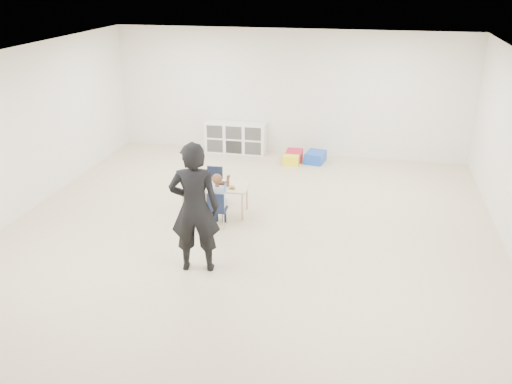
% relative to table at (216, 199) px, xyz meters
% --- Properties ---
extents(room, '(9.00, 9.02, 2.80)m').
position_rel_table_xyz_m(room, '(0.72, -0.88, 1.13)').
color(room, beige).
rests_on(room, ground).
extents(table, '(1.18, 0.64, 0.53)m').
position_rel_table_xyz_m(table, '(0.00, 0.00, 0.00)').
color(table, beige).
rests_on(table, ground).
extents(chair_near, '(0.32, 0.30, 0.63)m').
position_rel_table_xyz_m(chair_near, '(0.18, -0.50, 0.05)').
color(chair_near, black).
rests_on(chair_near, ground).
extents(chair_far, '(0.32, 0.30, 0.63)m').
position_rel_table_xyz_m(chair_far, '(-0.18, 0.50, 0.05)').
color(chair_far, black).
rests_on(chair_far, ground).
extents(child, '(0.45, 0.45, 1.00)m').
position_rel_table_xyz_m(child, '(0.18, -0.50, 0.23)').
color(child, '#99ABCF').
rests_on(child, chair_near).
extents(lunch_tray_near, '(0.23, 0.17, 0.03)m').
position_rel_table_xyz_m(lunch_tray_near, '(0.10, 0.06, 0.27)').
color(lunch_tray_near, black).
rests_on(lunch_tray_near, table).
extents(lunch_tray_far, '(0.23, 0.17, 0.03)m').
position_rel_table_xyz_m(lunch_tray_far, '(-0.37, 0.08, 0.27)').
color(lunch_tray_far, black).
rests_on(lunch_tray_far, table).
extents(milk_carton, '(0.07, 0.07, 0.10)m').
position_rel_table_xyz_m(milk_carton, '(-0.01, -0.10, 0.31)').
color(milk_carton, white).
rests_on(milk_carton, table).
extents(bread_roll, '(0.09, 0.09, 0.07)m').
position_rel_table_xyz_m(bread_roll, '(0.32, -0.10, 0.29)').
color(bread_roll, tan).
rests_on(bread_roll, table).
extents(apple_near, '(0.07, 0.07, 0.07)m').
position_rel_table_xyz_m(apple_near, '(-0.09, 0.08, 0.30)').
color(apple_near, maroon).
rests_on(apple_near, table).
extents(apple_far, '(0.07, 0.07, 0.07)m').
position_rel_table_xyz_m(apple_far, '(-0.51, -0.08, 0.30)').
color(apple_far, maroon).
rests_on(apple_far, table).
extents(cubby_shelf, '(1.40, 0.40, 0.70)m').
position_rel_table_xyz_m(cubby_shelf, '(-0.48, 3.40, 0.08)').
color(cubby_shelf, white).
rests_on(cubby_shelf, ground).
extents(adult, '(0.76, 0.58, 1.89)m').
position_rel_table_xyz_m(adult, '(0.26, -1.88, 0.68)').
color(adult, black).
rests_on(adult, ground).
extents(bin_red, '(0.36, 0.46, 0.22)m').
position_rel_table_xyz_m(bin_red, '(0.94, 3.10, -0.16)').
color(bin_red, red).
rests_on(bin_red, ground).
extents(bin_yellow, '(0.35, 0.44, 0.22)m').
position_rel_table_xyz_m(bin_yellow, '(0.92, 2.87, -0.16)').
color(bin_yellow, yellow).
rests_on(bin_yellow, ground).
extents(bin_blue, '(0.47, 0.56, 0.24)m').
position_rel_table_xyz_m(bin_blue, '(1.42, 3.05, -0.15)').
color(bin_blue, blue).
rests_on(bin_blue, ground).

